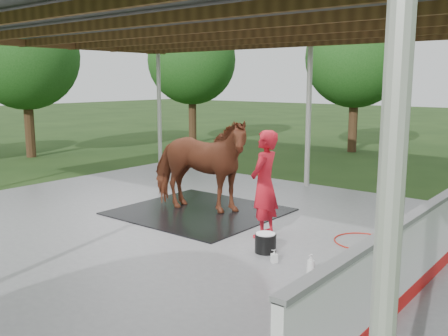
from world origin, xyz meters
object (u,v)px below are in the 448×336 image
Objects in this scene: dasher_board at (428,244)px; handler at (264,184)px; horse at (199,165)px; wash_bucket at (266,243)px.

dasher_board is 4.06× the size of handler.
horse is 3.02m from wash_bucket.
horse is at bearing 171.10° from dasher_board.
handler is 5.50× the size of wash_bucket.
dasher_board is at bearing 10.72° from wash_bucket.
wash_bucket is at bearing 26.96° from handler.
dasher_board is 2.54m from wash_bucket.
horse is at bearing 154.08° from wash_bucket.
dasher_board is 3.31× the size of horse.
handler is (-3.00, 0.25, 0.44)m from dasher_board.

